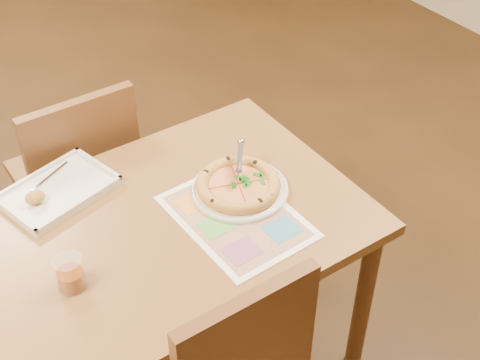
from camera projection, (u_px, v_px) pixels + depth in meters
room at (130, 43)px, 1.62m from camera, size 7.00×7.00×7.00m
dining_table at (154, 248)px, 2.09m from camera, size 1.30×0.85×0.72m
chair_far at (79, 165)px, 2.51m from camera, size 0.42×0.42×0.47m
plate at (240, 190)px, 2.15m from camera, size 0.40×0.40×0.02m
pizza at (238, 185)px, 2.14m from camera, size 0.27×0.27×0.04m
pizza_cutter at (240, 161)px, 2.15m from camera, size 0.10×0.12×0.08m
appetizer_tray at (57, 192)px, 2.14m from camera, size 0.39×0.31×0.06m
glass_tumbler at (70, 275)px, 1.83m from camera, size 0.08×0.08×0.10m
menu at (236, 216)px, 2.07m from camera, size 0.34×0.47×0.00m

